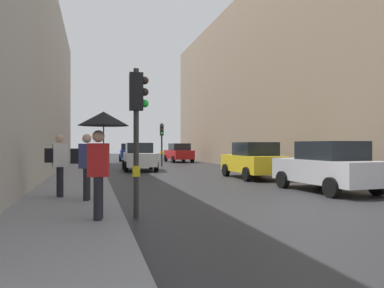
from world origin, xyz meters
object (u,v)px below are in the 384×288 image
object	(u,v)px
car_white_compact	(139,157)
pedestrian_with_umbrella	(102,135)
car_yellow_taxi	(253,160)
traffic_light_far_median	(162,137)
pedestrian_with_black_backpack	(58,162)
traffic_light_near_left	(137,115)
pedestrian_with_grey_backpack	(85,163)
car_red_sedan	(179,153)
car_blue_van	(129,152)
car_silver_hatchback	(327,167)

from	to	relation	value
car_white_compact	pedestrian_with_umbrella	xyz separation A→B (m)	(-2.71, -15.91, 0.96)
car_yellow_taxi	traffic_light_far_median	bearing A→B (deg)	102.91
pedestrian_with_black_backpack	pedestrian_with_umbrella	bearing A→B (deg)	-72.53
traffic_light_near_left	car_yellow_taxi	world-z (taller)	traffic_light_near_left
car_white_compact	traffic_light_far_median	bearing A→B (deg)	60.52
traffic_light_far_median	pedestrian_with_umbrella	bearing A→B (deg)	-103.91
car_yellow_taxi	pedestrian_with_grey_backpack	xyz separation A→B (m)	(-7.77, -6.20, 0.29)
car_white_compact	car_red_sedan	bearing A→B (deg)	63.64
car_blue_van	car_white_compact	bearing A→B (deg)	-92.95
car_yellow_taxi	car_blue_van	size ratio (longest dim) A/B	0.98
car_silver_hatchback	car_white_compact	bearing A→B (deg)	112.24
pedestrian_with_grey_backpack	car_silver_hatchback	bearing A→B (deg)	6.22
car_white_compact	pedestrian_with_black_backpack	xyz separation A→B (m)	(-3.83, -12.36, 0.29)
car_blue_van	pedestrian_with_umbrella	xyz separation A→B (m)	(-3.42, -29.65, 0.96)
car_white_compact	car_silver_hatchback	distance (m)	13.32
traffic_light_far_median	car_silver_hatchback	bearing A→B (deg)	-80.02
car_yellow_taxi	car_silver_hatchback	size ratio (longest dim) A/B	0.98
pedestrian_with_umbrella	car_red_sedan	bearing A→B (deg)	73.52
pedestrian_with_grey_backpack	pedestrian_with_umbrella	bearing A→B (deg)	-82.18
pedestrian_with_umbrella	traffic_light_far_median	bearing A→B (deg)	76.09
car_yellow_taxi	car_silver_hatchback	bearing A→B (deg)	-86.19
car_blue_van	car_silver_hatchback	world-z (taller)	same
car_red_sedan	car_silver_hatchback	xyz separation A→B (m)	(0.09, -22.32, 0.00)
car_blue_van	pedestrian_with_umbrella	distance (m)	29.86
car_blue_van	pedestrian_with_umbrella	world-z (taller)	pedestrian_with_umbrella
car_blue_van	car_silver_hatchback	size ratio (longest dim) A/B	1.00
traffic_light_far_median	traffic_light_near_left	bearing A→B (deg)	-102.20
car_red_sedan	pedestrian_with_umbrella	xyz separation A→B (m)	(-7.66, -25.91, 0.96)
pedestrian_with_black_backpack	car_silver_hatchback	bearing A→B (deg)	0.20
car_yellow_taxi	car_blue_van	xyz separation A→B (m)	(-3.98, 20.75, 0.00)
car_white_compact	pedestrian_with_umbrella	distance (m)	16.17
traffic_light_far_median	car_blue_van	distance (m)	10.07
car_red_sedan	car_blue_van	bearing A→B (deg)	138.56
car_white_compact	pedestrian_with_umbrella	size ratio (longest dim) A/B	1.99
car_silver_hatchback	car_red_sedan	bearing A→B (deg)	90.23
car_white_compact	pedestrian_with_black_backpack	world-z (taller)	pedestrian_with_black_backpack
traffic_light_far_median	car_white_compact	world-z (taller)	traffic_light_far_median
car_blue_van	car_white_compact	world-z (taller)	same
car_blue_van	pedestrian_with_grey_backpack	bearing A→B (deg)	-98.01
car_white_compact	pedestrian_with_grey_backpack	world-z (taller)	pedestrian_with_grey_backpack
traffic_light_near_left	car_silver_hatchback	size ratio (longest dim) A/B	0.78
car_silver_hatchback	car_blue_van	bearing A→B (deg)	99.44
pedestrian_with_umbrella	pedestrian_with_black_backpack	xyz separation A→B (m)	(-1.12, 3.56, -0.68)
pedestrian_with_grey_backpack	traffic_light_far_median	bearing A→B (deg)	72.85
car_silver_hatchback	pedestrian_with_umbrella	world-z (taller)	pedestrian_with_umbrella
traffic_light_near_left	traffic_light_far_median	size ratio (longest dim) A/B	1.02
car_yellow_taxi	car_white_compact	distance (m)	8.43
car_red_sedan	pedestrian_with_grey_backpack	world-z (taller)	pedestrian_with_grey_backpack
car_white_compact	car_silver_hatchback	xyz separation A→B (m)	(5.04, -12.33, 0.00)
car_yellow_taxi	car_silver_hatchback	distance (m)	5.33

